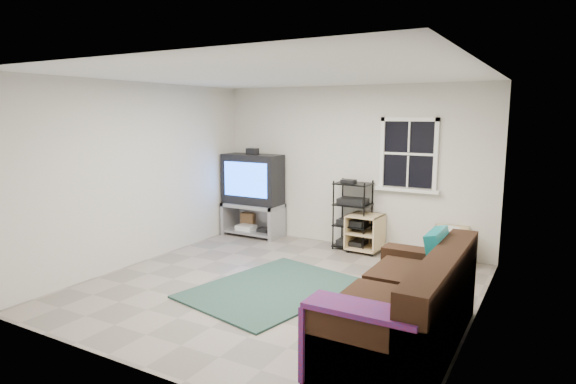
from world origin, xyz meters
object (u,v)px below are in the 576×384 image
Objects in this scene: side_table_right at (451,243)px; sofa at (406,310)px; side_table_left at (366,231)px; av_rack at (353,219)px; tv_unit at (253,188)px.

sofa is (0.15, -2.82, 0.05)m from side_table_right.
side_table_right is (1.30, -0.01, -0.01)m from side_table_left.
tv_unit is at bearing -178.01° from av_rack.
side_table_left is at bearing 117.17° from sofa.
tv_unit is 1.90m from av_rack.
av_rack is 0.29m from side_table_left.
av_rack reaches higher than sofa.
av_rack reaches higher than side_table_left.
tv_unit reaches higher than side_table_left.
tv_unit is 0.71× the size of sofa.
side_table_left is at bearing 1.53° from tv_unit.
sofa is (1.45, -2.83, 0.04)m from side_table_left.
av_rack is at bearing 177.90° from side_table_left.
av_rack is 2.01× the size of side_table_right.
sofa is (3.55, -2.77, -0.50)m from tv_unit.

